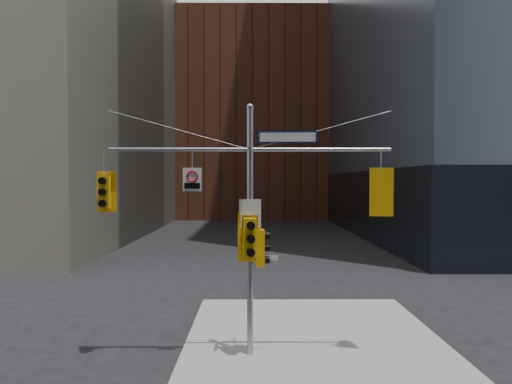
{
  "coord_description": "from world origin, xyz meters",
  "views": [
    {
      "loc": [
        0.09,
        -10.95,
        5.1
      ],
      "look_at": [
        0.17,
        2.0,
        4.79
      ],
      "focal_mm": 32.0,
      "sensor_mm": 36.0,
      "label": 1
    }
  ],
  "objects_px": {
    "regulatory_sign_arm": "(192,179)",
    "signal_assembly": "(250,205)",
    "traffic_light_pole_side": "(261,248)",
    "traffic_light_pole_front": "(250,238)",
    "traffic_light_west_arm": "(105,192)",
    "street_sign_blade": "(288,137)",
    "traffic_light_east_arm": "(381,192)"
  },
  "relations": [
    {
      "from": "regulatory_sign_arm",
      "to": "signal_assembly",
      "type": "bearing_deg",
      "value": 2.0
    },
    {
      "from": "traffic_light_pole_side",
      "to": "traffic_light_pole_front",
      "type": "xyz_separation_m",
      "value": [
        -0.32,
        -0.28,
        0.32
      ]
    },
    {
      "from": "traffic_light_west_arm",
      "to": "regulatory_sign_arm",
      "type": "xyz_separation_m",
      "value": [
        2.49,
        -0.03,
        0.37
      ]
    },
    {
      "from": "signal_assembly",
      "to": "street_sign_blade",
      "type": "bearing_deg",
      "value": 0.16
    },
    {
      "from": "traffic_light_pole_front",
      "to": "street_sign_blade",
      "type": "bearing_deg",
      "value": 8.3
    },
    {
      "from": "signal_assembly",
      "to": "regulatory_sign_arm",
      "type": "relative_size",
      "value": 11.98
    },
    {
      "from": "traffic_light_east_arm",
      "to": "regulatory_sign_arm",
      "type": "bearing_deg",
      "value": 10.77
    },
    {
      "from": "traffic_light_pole_side",
      "to": "traffic_light_west_arm",
      "type": "bearing_deg",
      "value": 84.37
    },
    {
      "from": "traffic_light_west_arm",
      "to": "traffic_light_pole_front",
      "type": "bearing_deg",
      "value": -2.04
    },
    {
      "from": "signal_assembly",
      "to": "traffic_light_east_arm",
      "type": "distance_m",
      "value": 3.75
    },
    {
      "from": "traffic_light_pole_front",
      "to": "regulatory_sign_arm",
      "type": "xyz_separation_m",
      "value": [
        -1.64,
        0.25,
        1.65
      ]
    },
    {
      "from": "street_sign_blade",
      "to": "regulatory_sign_arm",
      "type": "height_order",
      "value": "street_sign_blade"
    },
    {
      "from": "traffic_light_east_arm",
      "to": "regulatory_sign_arm",
      "type": "relative_size",
      "value": 2.05
    },
    {
      "from": "signal_assembly",
      "to": "traffic_light_east_arm",
      "type": "bearing_deg",
      "value": 0.01
    },
    {
      "from": "traffic_light_east_arm",
      "to": "traffic_light_pole_front",
      "type": "distance_m",
      "value": 3.95
    },
    {
      "from": "traffic_light_east_arm",
      "to": "traffic_light_pole_front",
      "type": "height_order",
      "value": "traffic_light_east_arm"
    },
    {
      "from": "signal_assembly",
      "to": "traffic_light_west_arm",
      "type": "bearing_deg",
      "value": 179.82
    },
    {
      "from": "signal_assembly",
      "to": "traffic_light_pole_front",
      "type": "distance_m",
      "value": 0.94
    },
    {
      "from": "traffic_light_east_arm",
      "to": "traffic_light_pole_front",
      "type": "xyz_separation_m",
      "value": [
        -3.73,
        -0.27,
        -1.28
      ]
    },
    {
      "from": "traffic_light_pole_side",
      "to": "street_sign_blade",
      "type": "height_order",
      "value": "street_sign_blade"
    },
    {
      "from": "signal_assembly",
      "to": "traffic_light_pole_front",
      "type": "height_order",
      "value": "signal_assembly"
    },
    {
      "from": "traffic_light_pole_front",
      "to": "street_sign_blade",
      "type": "distance_m",
      "value": 3.04
    },
    {
      "from": "street_sign_blade",
      "to": "traffic_light_west_arm",
      "type": "bearing_deg",
      "value": -177.7
    },
    {
      "from": "signal_assembly",
      "to": "regulatory_sign_arm",
      "type": "xyz_separation_m",
      "value": [
        -1.64,
        -0.02,
        0.75
      ]
    },
    {
      "from": "signal_assembly",
      "to": "regulatory_sign_arm",
      "type": "distance_m",
      "value": 1.81
    },
    {
      "from": "signal_assembly",
      "to": "street_sign_blade",
      "type": "height_order",
      "value": "signal_assembly"
    },
    {
      "from": "traffic_light_pole_side",
      "to": "street_sign_blade",
      "type": "distance_m",
      "value": 3.24
    },
    {
      "from": "traffic_light_west_arm",
      "to": "street_sign_blade",
      "type": "relative_size",
      "value": 0.7
    },
    {
      "from": "traffic_light_east_arm",
      "to": "street_sign_blade",
      "type": "height_order",
      "value": "street_sign_blade"
    },
    {
      "from": "traffic_light_west_arm",
      "to": "traffic_light_pole_side",
      "type": "relative_size",
      "value": 1.12
    },
    {
      "from": "traffic_light_west_arm",
      "to": "traffic_light_pole_side",
      "type": "xyz_separation_m",
      "value": [
        4.45,
        -0.0,
        -1.6
      ]
    },
    {
      "from": "signal_assembly",
      "to": "traffic_light_west_arm",
      "type": "xyz_separation_m",
      "value": [
        -4.13,
        0.01,
        0.38
      ]
    }
  ]
}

